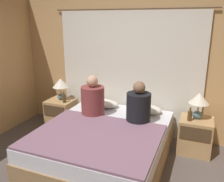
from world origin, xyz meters
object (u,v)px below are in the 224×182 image
Objects in this scene: pillow_left at (102,103)px; person_left_in_bed at (93,99)px; lamp_right at (199,101)px; beer_bottle_on_right_stand at (190,116)px; nightstand_left at (61,113)px; beer_bottle_on_left_stand at (64,98)px; lamp_left at (61,85)px; nightstand_right at (195,135)px; pillow_right at (144,109)px; person_right_in_bed at (139,106)px; bed at (104,144)px.

pillow_left is 0.44m from person_left_in_bed.
lamp_right reaches higher than beer_bottle_on_right_stand.
beer_bottle_on_left_stand is (0.14, -0.09, 0.34)m from nightstand_left.
lamp_left is 0.85m from pillow_left.
nightstand_left is at bearing 157.28° from person_left_in_bed.
nightstand_right is 2.61× the size of beer_bottle_on_right_stand.
person_left_in_bed reaches higher than lamp_left.
lamp_right is (0.00, 0.04, 0.55)m from nightstand_right.
person_left_in_bed is at bearing -151.62° from pillow_right.
pillow_left is at bearing 179.87° from lamp_right.
lamp_right is 0.63× the size of person_left_in_bed.
beer_bottle_on_left_stand is (-0.68, -0.13, 0.04)m from pillow_left.
lamp_right is 0.70× the size of pillow_left.
beer_bottle_on_left_stand is at bearing 159.54° from person_left_in_bed.
lamp_right is at bearing 0.88° from nightstand_left.
person_right_in_bed reaches higher than lamp_left.
nightstand_left is at bearing -177.20° from pillow_left.
lamp_left is 1.58m from pillow_right.
nightstand_left is 0.87m from pillow_left.
nightstand_right is 1.65m from person_left_in_bed.
pillow_left is 0.69m from beer_bottle_on_left_stand.
lamp_left reaches higher than beer_bottle_on_left_stand.
pillow_right reaches higher than nightstand_left.
bed is at bearing -63.94° from pillow_left.
bed is at bearing -32.39° from lamp_left.
lamp_right is at bearing 90.00° from nightstand_right.
nightstand_right is 0.84× the size of person_left_in_bed.
person_left_in_bed is at bearing -22.72° from nightstand_left.
nightstand_left is (-1.19, 0.72, 0.02)m from bed.
pillow_right is at bearing 91.90° from person_right_in_bed.
person_right_in_bed reaches higher than beer_bottle_on_left_stand.
person_right_in_bed reaches higher than bed.
nightstand_left is at bearing 180.00° from nightstand_right.
nightstand_left is 1.68m from person_right_in_bed.
beer_bottle_on_right_stand is (0.72, -0.13, 0.04)m from pillow_right.
lamp_left is at bearing 179.12° from nightstand_right.
beer_bottle_on_right_stand is (-0.10, -0.09, 0.34)m from nightstand_right.
nightstand_right is at bearing 12.81° from person_left_in_bed.
nightstand_left is 2.44m from lamp_right.
pillow_right reaches higher than nightstand_right.
nightstand_left is at bearing 147.23° from beer_bottle_on_left_stand.
pillow_right is 0.43m from person_right_in_bed.
lamp_left is 2.38m from lamp_right.
pillow_right is 0.94× the size of person_right_in_bed.
pillow_left reaches higher than bed.
lamp_left reaches higher than pillow_right.
bed is 3.40× the size of pillow_left.
beer_bottle_on_left_stand is at bearing -32.77° from nightstand_left.
beer_bottle_on_right_stand is (1.09, 0.63, 0.36)m from bed.
person_left_in_bed reaches higher than beer_bottle_on_left_stand.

